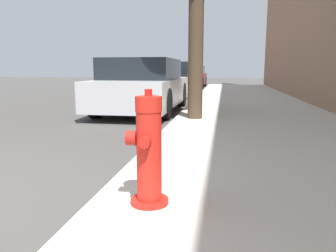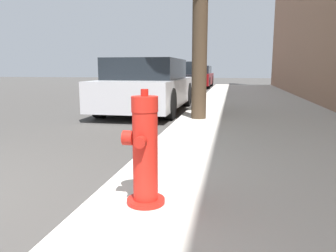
{
  "view_description": "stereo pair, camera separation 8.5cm",
  "coord_description": "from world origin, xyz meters",
  "px_view_note": "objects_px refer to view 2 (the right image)",
  "views": [
    {
      "loc": [
        2.68,
        -1.9,
        1.14
      ],
      "look_at": [
        2.08,
        1.59,
        0.52
      ],
      "focal_mm": 35.0,
      "sensor_mm": 36.0,
      "label": 1
    },
    {
      "loc": [
        2.76,
        -1.89,
        1.14
      ],
      "look_at": [
        2.08,
        1.59,
        0.52
      ],
      "focal_mm": 35.0,
      "sensor_mm": 36.0,
      "label": 2
    }
  ],
  "objects_px": {
    "parked_car_far": "(197,77)",
    "parked_car_near": "(149,86)",
    "parked_car_mid": "(179,79)",
    "fire_hydrant": "(145,152)"
  },
  "relations": [
    {
      "from": "fire_hydrant",
      "to": "parked_car_near",
      "type": "distance_m",
      "value": 6.48
    },
    {
      "from": "parked_car_mid",
      "to": "parked_car_far",
      "type": "xyz_separation_m",
      "value": [
        0.16,
        6.0,
        -0.04
      ]
    },
    {
      "from": "parked_car_far",
      "to": "parked_car_mid",
      "type": "bearing_deg",
      "value": -91.52
    },
    {
      "from": "parked_car_far",
      "to": "parked_car_near",
      "type": "bearing_deg",
      "value": -90.09
    },
    {
      "from": "fire_hydrant",
      "to": "parked_car_mid",
      "type": "xyz_separation_m",
      "value": [
        -1.73,
        12.16,
        0.16
      ]
    },
    {
      "from": "fire_hydrant",
      "to": "parked_car_far",
      "type": "relative_size",
      "value": 0.19
    },
    {
      "from": "fire_hydrant",
      "to": "parked_car_near",
      "type": "xyz_separation_m",
      "value": [
        -1.59,
        6.28,
        0.16
      ]
    },
    {
      "from": "fire_hydrant",
      "to": "parked_car_far",
      "type": "height_order",
      "value": "parked_car_far"
    },
    {
      "from": "fire_hydrant",
      "to": "parked_car_mid",
      "type": "height_order",
      "value": "parked_car_mid"
    },
    {
      "from": "parked_car_near",
      "to": "parked_car_mid",
      "type": "relative_size",
      "value": 1.02
    }
  ]
}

